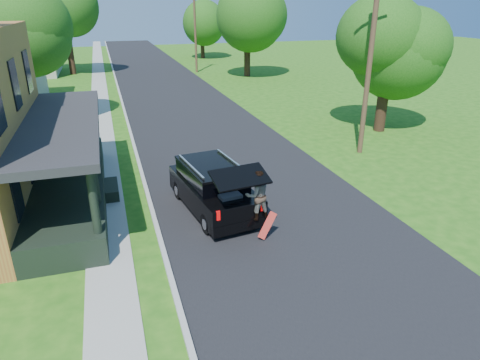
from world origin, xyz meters
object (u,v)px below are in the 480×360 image
object	(u,v)px
skateboarder	(257,195)
tree_right_near	(389,39)
black_suv	(214,188)
utility_pole_near	(371,50)

from	to	relation	value
skateboarder	tree_right_near	distance (m)	14.67
black_suv	skateboarder	xyz separation A→B (m)	(0.90, -2.05, 0.48)
black_suv	skateboarder	bearing A→B (deg)	-74.30
tree_right_near	utility_pole_near	size ratio (longest dim) A/B	0.82
utility_pole_near	tree_right_near	bearing A→B (deg)	58.48
black_suv	utility_pole_near	xyz separation A→B (m)	(8.51, 4.05, 4.05)
skateboarder	utility_pole_near	xyz separation A→B (m)	(7.62, 6.10, 3.56)
skateboarder	utility_pole_near	bearing A→B (deg)	-143.68
black_suv	utility_pole_near	distance (m)	10.26
tree_right_near	utility_pole_near	bearing A→B (deg)	-135.35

